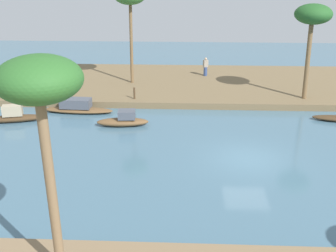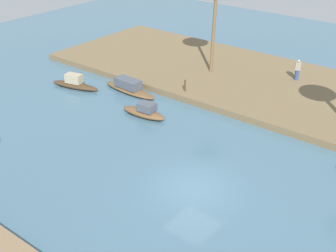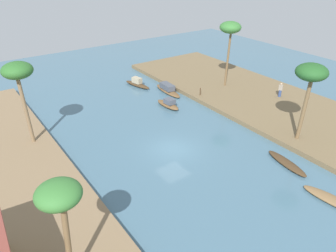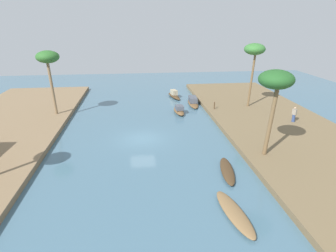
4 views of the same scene
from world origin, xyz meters
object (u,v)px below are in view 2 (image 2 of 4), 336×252
sampan_near_left_bank (129,87)px  sampan_midstream (144,112)px  mooring_post (185,85)px  person_on_near_bank (297,70)px  sampan_open_hull (75,84)px

sampan_near_left_bank → sampan_midstream: bearing=149.2°
sampan_near_left_bank → sampan_midstream: (-3.75, 2.52, -0.01)m
sampan_near_left_bank → mooring_post: mooring_post is taller
sampan_near_left_bank → person_on_near_bank: (-9.64, -9.34, 0.87)m
person_on_near_bank → sampan_midstream: bearing=-146.8°
sampan_near_left_bank → sampan_midstream: size_ratio=1.46×
sampan_open_hull → mooring_post: bearing=-166.3°
sampan_near_left_bank → person_on_near_bank: 13.45m
sampan_open_hull → sampan_near_left_bank: (-3.88, -2.12, -0.01)m
sampan_near_left_bank → person_on_near_bank: person_on_near_bank is taller
sampan_open_hull → sampan_near_left_bank: 4.43m
mooring_post → person_on_near_bank: bearing=-127.6°
sampan_open_hull → sampan_near_left_bank: bearing=-165.2°
sampan_near_left_bank → sampan_midstream: sampan_midstream is taller
sampan_midstream → mooring_post: mooring_post is taller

